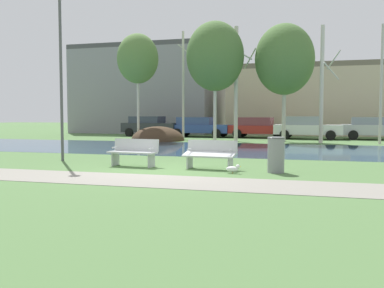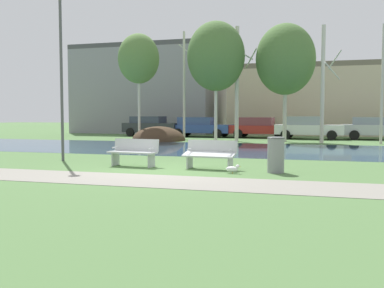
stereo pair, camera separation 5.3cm
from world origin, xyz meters
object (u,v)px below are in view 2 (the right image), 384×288
(parked_hatch_third_red, at_px, (259,127))
(parked_wagon_fourth_white, at_px, (308,127))
(bench_left, at_px, (134,152))
(parked_sedan_second_blue, at_px, (200,126))
(trash_bin, at_px, (276,154))
(seagull, at_px, (233,169))
(parked_van_nearest_dark, at_px, (151,126))
(streetlamp, at_px, (61,50))
(parked_suv_fifth_silver, at_px, (376,128))
(bench_right, at_px, (210,154))

(parked_hatch_third_red, bearing_deg, parked_wagon_fourth_white, -11.41)
(bench_left, bearing_deg, parked_sedan_second_blue, 98.94)
(trash_bin, bearing_deg, parked_hatch_third_red, 99.18)
(seagull, relative_size, parked_van_nearest_dark, 0.10)
(trash_bin, bearing_deg, streetlamp, 171.72)
(trash_bin, height_order, parked_wagon_fourth_white, parked_wagon_fourth_white)
(parked_van_nearest_dark, height_order, parked_wagon_fourth_white, parked_wagon_fourth_white)
(parked_van_nearest_dark, bearing_deg, parked_suv_fifth_silver, -1.17)
(parked_sedan_second_blue, distance_m, parked_suv_fifth_silver, 12.12)
(bench_left, xyz_separation_m, streetlamp, (-3.12, 0.83, 3.45))
(parked_wagon_fourth_white, bearing_deg, seagull, -94.53)
(bench_right, xyz_separation_m, parked_sedan_second_blue, (-5.45, 18.65, 0.30))
(parked_van_nearest_dark, distance_m, parked_sedan_second_blue, 3.89)
(bench_left, xyz_separation_m, parked_suv_fifth_silver, (9.18, 18.27, 0.32))
(parked_van_nearest_dark, xyz_separation_m, parked_wagon_fourth_white, (11.68, -0.75, -0.00))
(seagull, xyz_separation_m, parked_suv_fifth_silver, (5.80, 19.07, 0.66))
(parked_wagon_fourth_white, height_order, parked_suv_fifth_silver, parked_wagon_fourth_white)
(trash_bin, height_order, parked_hatch_third_red, parked_hatch_third_red)
(parked_van_nearest_dark, distance_m, parked_hatch_third_red, 8.30)
(parked_van_nearest_dark, bearing_deg, parked_hatch_third_red, -0.48)
(bench_left, relative_size, parked_van_nearest_dark, 0.37)
(streetlamp, bearing_deg, trash_bin, -8.28)
(bench_left, height_order, parked_suv_fifth_silver, parked_suv_fifth_silver)
(parked_sedan_second_blue, bearing_deg, parked_suv_fifth_silver, -1.79)
(parked_sedan_second_blue, height_order, parked_wagon_fourth_white, parked_wagon_fourth_white)
(parked_sedan_second_blue, height_order, parked_suv_fifth_silver, parked_suv_fifth_silver)
(parked_suv_fifth_silver, bearing_deg, seagull, -106.92)
(parked_hatch_third_red, bearing_deg, seagull, -84.38)
(trash_bin, bearing_deg, seagull, -155.55)
(parked_hatch_third_red, bearing_deg, trash_bin, -80.82)
(bench_left, relative_size, parked_hatch_third_red, 0.37)
(parked_sedan_second_blue, bearing_deg, bench_right, -73.71)
(parked_wagon_fourth_white, relative_size, parked_suv_fifth_silver, 1.04)
(bench_right, distance_m, parked_sedan_second_blue, 19.43)
(bench_right, bearing_deg, parked_van_nearest_dark, 116.67)
(parked_wagon_fourth_white, bearing_deg, trash_bin, -91.07)
(parked_suv_fifth_silver, bearing_deg, bench_right, -110.04)
(trash_bin, distance_m, seagull, 1.31)
(parked_van_nearest_dark, bearing_deg, parked_wagon_fourth_white, -3.68)
(parked_sedan_second_blue, bearing_deg, bench_left, -81.06)
(parked_hatch_third_red, height_order, parked_wagon_fourth_white, parked_wagon_fourth_white)
(parked_van_nearest_dark, height_order, parked_hatch_third_red, parked_van_nearest_dark)
(parked_suv_fifth_silver, bearing_deg, parked_sedan_second_blue, 178.21)
(parked_sedan_second_blue, bearing_deg, parked_van_nearest_dark, -179.22)
(seagull, bearing_deg, trash_bin, 24.45)
(parked_sedan_second_blue, relative_size, parked_suv_fifth_silver, 1.06)
(bench_left, relative_size, bench_right, 1.00)
(streetlamp, height_order, parked_hatch_third_red, streetlamp)
(parked_hatch_third_red, bearing_deg, bench_left, -94.56)
(streetlamp, relative_size, parked_wagon_fourth_white, 1.30)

